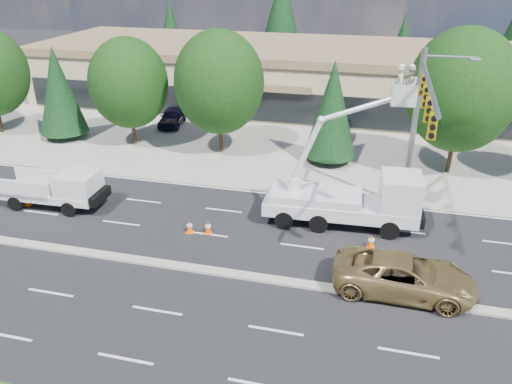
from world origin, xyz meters
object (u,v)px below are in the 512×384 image
(bucket_truck, at_px, (356,193))
(minivan, at_px, (404,275))
(signal_mast, at_px, (420,116))
(utility_pickup, at_px, (58,192))

(bucket_truck, relative_size, minivan, 1.44)
(signal_mast, height_order, bucket_truck, signal_mast)
(signal_mast, relative_size, utility_pickup, 1.74)
(signal_mast, bearing_deg, bucket_truck, -160.36)
(signal_mast, height_order, utility_pickup, signal_mast)
(bucket_truck, height_order, minivan, bucket_truck)
(signal_mast, bearing_deg, utility_pickup, -171.72)
(signal_mast, relative_size, bucket_truck, 1.17)
(bucket_truck, bearing_deg, utility_pickup, -176.39)
(utility_pickup, height_order, bucket_truck, bucket_truck)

